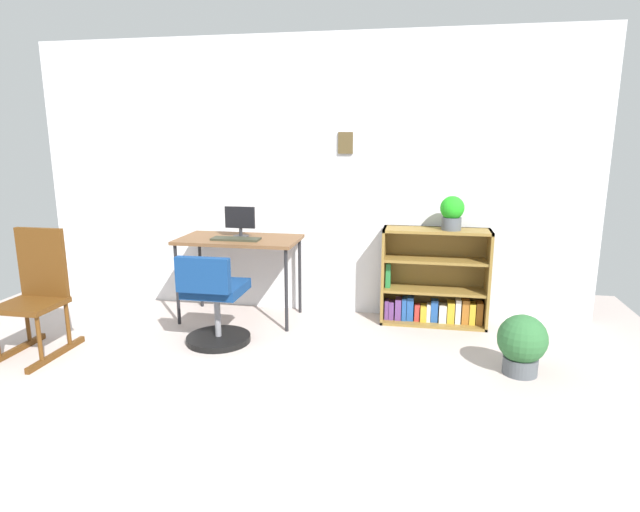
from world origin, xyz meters
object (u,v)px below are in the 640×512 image
(monitor, at_px, (240,221))
(rocking_chair, at_px, (36,292))
(bookshelf_low, at_px, (434,283))
(desk, at_px, (239,245))
(potted_plant_floor, at_px, (522,343))
(office_chair, at_px, (215,305))
(potted_plant_on_shelf, at_px, (452,212))
(keyboard, at_px, (236,239))

(monitor, xyz_separation_m, rocking_chair, (-1.27, -1.07, -0.42))
(bookshelf_low, bearing_deg, desk, -172.82)
(potted_plant_floor, bearing_deg, bookshelf_low, 121.03)
(office_chair, height_order, bookshelf_low, bookshelf_low)
(monitor, distance_m, potted_plant_on_shelf, 1.86)
(potted_plant_floor, bearing_deg, desk, 161.83)
(keyboard, xyz_separation_m, office_chair, (0.00, -0.55, -0.43))
(monitor, relative_size, bookshelf_low, 0.30)
(potted_plant_floor, bearing_deg, keyboard, 163.99)
(rocking_chair, bearing_deg, potted_plant_on_shelf, 20.91)
(potted_plant_on_shelf, xyz_separation_m, potted_plant_floor, (0.47, -0.93, -0.78))
(monitor, bearing_deg, office_chair, -89.52)
(rocking_chair, bearing_deg, potted_plant_floor, 4.25)
(desk, bearing_deg, potted_plant_floor, -18.17)
(desk, height_order, bookshelf_low, bookshelf_low)
(desk, xyz_separation_m, monitor, (0.00, 0.04, 0.21))
(bookshelf_low, bearing_deg, monitor, -174.18)
(monitor, bearing_deg, keyboard, -88.27)
(office_chair, height_order, potted_plant_on_shelf, potted_plant_on_shelf)
(potted_plant_on_shelf, bearing_deg, office_chair, -156.31)
(monitor, relative_size, rocking_chair, 0.29)
(bookshelf_low, bearing_deg, rocking_chair, -157.45)
(rocking_chair, bearing_deg, office_chair, 16.71)
(office_chair, distance_m, rocking_chair, 1.34)
(potted_plant_floor, bearing_deg, potted_plant_on_shelf, 116.90)
(potted_plant_on_shelf, bearing_deg, desk, -174.93)
(desk, relative_size, potted_plant_on_shelf, 3.69)
(office_chair, bearing_deg, bookshelf_low, 26.59)
(monitor, bearing_deg, bookshelf_low, 5.82)
(desk, bearing_deg, bookshelf_low, 7.18)
(keyboard, distance_m, potted_plant_floor, 2.47)
(keyboard, xyz_separation_m, potted_plant_on_shelf, (1.85, 0.26, 0.25))
(monitor, bearing_deg, potted_plant_on_shelf, 3.79)
(keyboard, distance_m, office_chair, 0.70)
(keyboard, distance_m, bookshelf_low, 1.80)
(potted_plant_on_shelf, relative_size, potted_plant_floor, 0.67)
(monitor, distance_m, bookshelf_low, 1.82)
(rocking_chair, relative_size, potted_plant_floor, 2.22)
(bookshelf_low, relative_size, potted_plant_on_shelf, 3.17)
(potted_plant_on_shelf, bearing_deg, keyboard, -171.94)
(desk, xyz_separation_m, bookshelf_low, (1.73, 0.22, -0.33))
(monitor, xyz_separation_m, office_chair, (0.01, -0.69, -0.57))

